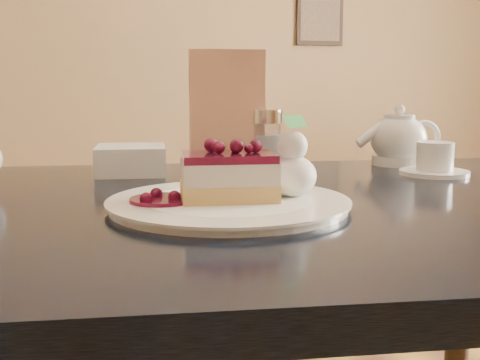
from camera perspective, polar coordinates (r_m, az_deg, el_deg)
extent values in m
cube|color=tan|center=(5.52, -10.95, 14.48)|extent=(8.00, 0.02, 3.00)
cube|color=black|center=(5.86, 7.58, 15.23)|extent=(0.45, 0.03, 0.55)
cube|color=black|center=(0.88, -1.51, -3.35)|extent=(1.35, 0.96, 0.04)
cylinder|color=black|center=(1.51, 19.91, -14.47)|extent=(0.05, 0.05, 0.76)
cylinder|color=white|center=(0.82, -1.09, -2.28)|extent=(0.32, 0.32, 0.01)
cube|color=#E9B461|center=(0.82, -1.10, -1.07)|extent=(0.14, 0.10, 0.02)
cube|color=beige|center=(0.81, -1.10, 0.78)|extent=(0.13, 0.10, 0.03)
cube|color=#41061C|center=(0.81, -1.11, 2.20)|extent=(0.13, 0.10, 0.01)
ellipsoid|color=white|center=(0.84, 4.96, 0.38)|extent=(0.07, 0.07, 0.06)
cylinder|color=#41061C|center=(0.81, -7.45, -1.89)|extent=(0.09, 0.09, 0.01)
cylinder|color=white|center=(1.18, 17.93, 0.68)|extent=(0.13, 0.13, 0.01)
cylinder|color=white|center=(1.18, 18.00, 2.16)|extent=(0.07, 0.07, 0.05)
ellipsoid|color=white|center=(1.30, 14.79, 3.58)|extent=(0.12, 0.12, 0.10)
cylinder|color=white|center=(1.29, 14.89, 6.04)|extent=(0.06, 0.06, 0.01)
cylinder|color=white|center=(1.26, 11.62, 3.55)|extent=(0.06, 0.02, 0.05)
cube|color=#DBB68D|center=(1.20, -1.23, 6.69)|extent=(0.15, 0.04, 0.23)
cylinder|color=white|center=(1.22, 2.51, 3.31)|extent=(0.06, 0.06, 0.09)
cylinder|color=silver|center=(1.21, 2.53, 6.07)|extent=(0.06, 0.06, 0.03)
cube|color=white|center=(1.15, -10.27, 1.90)|extent=(0.14, 0.14, 0.05)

